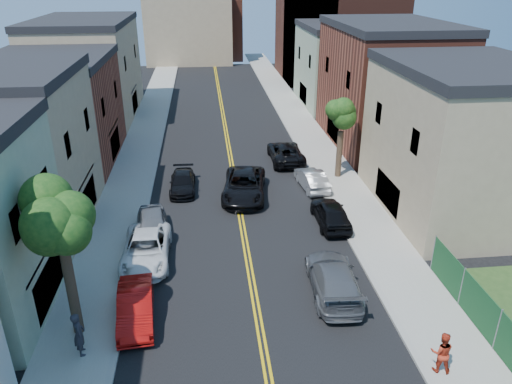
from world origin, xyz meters
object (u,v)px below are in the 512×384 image
object	(u,v)px
dark_car_right_far	(286,152)
pedestrian_left	(79,334)
grey_car_right	(333,278)
grey_car_left	(153,225)
red_sedan	(136,307)
silver_car_right	(312,179)
pedestrian_right	(442,352)
white_pickup	(146,249)
black_car_right	(331,213)
black_suv_lane	(244,185)
black_car_left	(183,182)

from	to	relation	value
dark_car_right_far	pedestrian_left	size ratio (longest dim) A/B	2.84
grey_car_right	grey_car_left	bearing A→B (deg)	-31.64
red_sedan	dark_car_right_far	distance (m)	21.70
silver_car_right	red_sedan	bearing A→B (deg)	45.10
pedestrian_right	grey_car_left	bearing A→B (deg)	-28.33
red_sedan	grey_car_left	size ratio (longest dim) A/B	0.97
white_pickup	pedestrian_right	world-z (taller)	pedestrian_right
red_sedan	black_car_right	xyz separation A→B (m)	(11.00, 8.03, 0.05)
grey_car_right	pedestrian_right	xyz separation A→B (m)	(2.82, -5.66, 0.24)
silver_car_right	black_suv_lane	xyz separation A→B (m)	(-5.00, -0.94, 0.15)
black_car_right	pedestrian_right	bearing A→B (deg)	95.18
black_car_left	grey_car_right	xyz separation A→B (m)	(7.68, -13.09, 0.17)
grey_car_left	black_car_right	xyz separation A→B (m)	(10.87, 0.41, 0.00)
red_sedan	silver_car_right	xyz separation A→B (m)	(11.00, 13.62, -0.02)
white_pickup	grey_car_right	size ratio (longest dim) A/B	0.97
white_pickup	black_suv_lane	size ratio (longest dim) A/B	0.88
red_sedan	black_car_right	world-z (taller)	black_car_right
black_car_left	pedestrian_left	xyz separation A→B (m)	(-3.68, -16.26, 0.50)
red_sedan	grey_car_left	bearing A→B (deg)	83.71
black_suv_lane	white_pickup	bearing A→B (deg)	-119.94
grey_car_left	black_suv_lane	bearing A→B (deg)	33.53
black_car_left	silver_car_right	bearing A→B (deg)	-2.98
black_car_left	black_suv_lane	distance (m)	4.56
black_car_right	black_suv_lane	world-z (taller)	black_suv_lane
red_sedan	pedestrian_left	bearing A→B (deg)	-138.81
black_car_left	grey_car_left	bearing A→B (deg)	-103.03
pedestrian_left	pedestrian_right	distance (m)	14.39
grey_car_right	dark_car_right_far	bearing A→B (deg)	-88.42
black_car_right	pedestrian_right	size ratio (longest dim) A/B	2.56
silver_car_right	pedestrian_right	distance (m)	18.23
white_pickup	black_suv_lane	xyz separation A→B (m)	(6.00, 7.72, 0.10)
grey_car_right	black_car_right	distance (m)	7.13
grey_car_left	black_suv_lane	world-z (taller)	black_suv_lane
pedestrian_left	white_pickup	bearing A→B (deg)	-33.09
black_car_right	silver_car_right	size ratio (longest dim) A/B	1.07
silver_car_right	pedestrian_left	xyz separation A→B (m)	(-12.98, -15.70, 0.43)
silver_car_right	black_suv_lane	size ratio (longest dim) A/B	0.70
grey_car_left	black_car_right	size ratio (longest dim) A/B	1.00
black_car_left	grey_car_right	world-z (taller)	grey_car_right
silver_car_right	black_suv_lane	world-z (taller)	black_suv_lane
pedestrian_right	black_suv_lane	bearing A→B (deg)	-53.28
red_sedan	pedestrian_right	xyz separation A→B (m)	(12.20, -4.57, 0.32)
red_sedan	pedestrian_right	bearing A→B (deg)	-25.86
red_sedan	black_suv_lane	size ratio (longest dim) A/B	0.72
white_pickup	pedestrian_left	bearing A→B (deg)	-105.77
red_sedan	dark_car_right_far	world-z (taller)	dark_car_right_far
black_car_right	grey_car_left	bearing A→B (deg)	1.88
black_car_left	black_car_right	bearing A→B (deg)	-33.01
red_sedan	dark_car_right_far	bearing A→B (deg)	57.19
grey_car_right	black_car_right	xyz separation A→B (m)	(1.62, 6.94, -0.03)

